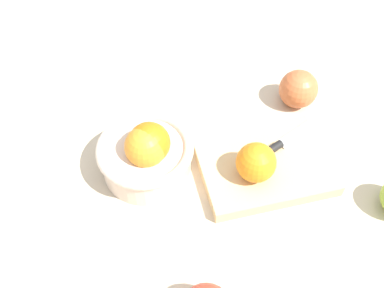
{
  "coord_description": "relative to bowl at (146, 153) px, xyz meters",
  "views": [
    {
      "loc": [
        -0.16,
        -0.36,
        0.62
      ],
      "look_at": [
        -0.05,
        0.09,
        0.04
      ],
      "focal_mm": 40.79,
      "sensor_mm": 36.0,
      "label": 1
    }
  ],
  "objects": [
    {
      "name": "bowl",
      "position": [
        0.0,
        0.0,
        0.0
      ],
      "size": [
        0.16,
        0.16,
        0.11
      ],
      "color": "beige",
      "rests_on": "ground_plane"
    },
    {
      "name": "ground_plane",
      "position": [
        0.13,
        -0.09,
        -0.05
      ],
      "size": [
        2.4,
        2.4,
        0.0
      ],
      "primitive_type": "plane",
      "color": "beige"
    },
    {
      "name": "orange_on_board",
      "position": [
        0.17,
        -0.07,
        0.01
      ],
      "size": [
        0.07,
        0.07,
        0.07
      ],
      "primitive_type": "sphere",
      "color": "orange",
      "rests_on": "cutting_board"
    },
    {
      "name": "cutting_board",
      "position": [
        0.19,
        -0.05,
        -0.03
      ],
      "size": [
        0.22,
        0.17,
        0.02
      ],
      "primitive_type": "cube",
      "rotation": [
        0.0,
        0.0,
        0.01
      ],
      "color": "#DBB77F",
      "rests_on": "ground_plane"
    },
    {
      "name": "knife",
      "position": [
        0.24,
        -0.02,
        -0.02
      ],
      "size": [
        0.15,
        0.08,
        0.01
      ],
      "color": "silver",
      "rests_on": "cutting_board"
    },
    {
      "name": "apple_back_right",
      "position": [
        0.31,
        0.09,
        -0.01
      ],
      "size": [
        0.07,
        0.07,
        0.07
      ],
      "primitive_type": "sphere",
      "color": "#CC6638",
      "rests_on": "ground_plane"
    }
  ]
}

